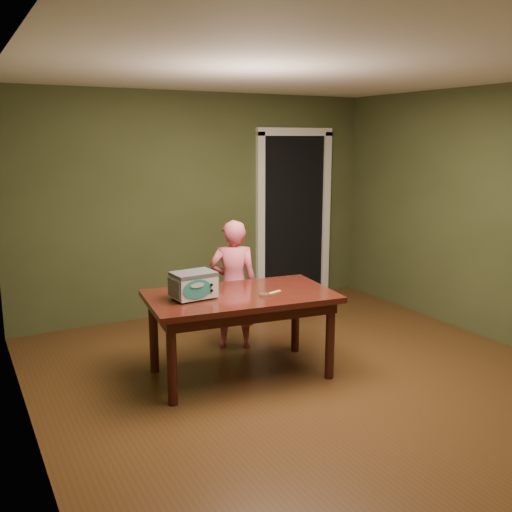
% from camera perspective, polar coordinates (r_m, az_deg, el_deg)
% --- Properties ---
extents(floor, '(5.00, 5.00, 0.00)m').
position_cam_1_polar(floor, '(5.03, 6.15, -12.65)').
color(floor, '#522E17').
rests_on(floor, ground).
extents(room_shell, '(4.52, 5.02, 2.61)m').
position_cam_1_polar(room_shell, '(4.60, 6.62, 7.09)').
color(room_shell, '#434B28').
rests_on(room_shell, ground).
extents(doorway, '(1.10, 0.66, 2.25)m').
position_cam_1_polar(doorway, '(7.70, 2.59, 4.11)').
color(doorway, black).
rests_on(doorway, ground).
extents(dining_table, '(1.70, 1.08, 0.75)m').
position_cam_1_polar(dining_table, '(4.98, -1.57, -4.88)').
color(dining_table, '#36150C').
rests_on(dining_table, floor).
extents(toy_oven, '(0.39, 0.28, 0.23)m').
position_cam_1_polar(toy_oven, '(4.80, -6.26, -2.82)').
color(toy_oven, '#4C4F54').
rests_on(toy_oven, dining_table).
extents(baking_pan, '(0.10, 0.10, 0.02)m').
position_cam_1_polar(baking_pan, '(4.87, 0.85, -3.89)').
color(baking_pan, silver).
rests_on(baking_pan, dining_table).
extents(spatula, '(0.18, 0.08, 0.01)m').
position_cam_1_polar(spatula, '(4.97, 1.74, -3.67)').
color(spatula, '#F6ED6B').
rests_on(spatula, dining_table).
extents(child, '(0.56, 0.48, 1.30)m').
position_cam_1_polar(child, '(5.65, -2.27, -2.88)').
color(child, '#E75F73').
rests_on(child, floor).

